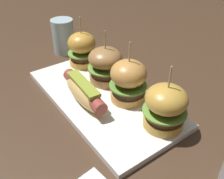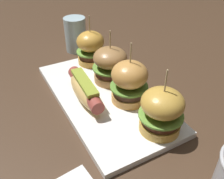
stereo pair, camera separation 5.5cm
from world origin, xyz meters
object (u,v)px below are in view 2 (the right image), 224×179
(slider_center_left, at_px, (110,65))
(water_glass, at_px, (76,34))
(slider_center_right, at_px, (129,82))
(slider_far_left, at_px, (91,47))
(hot_dog, at_px, (85,89))
(slider_far_right, at_px, (162,111))
(platter_main, at_px, (104,97))

(slider_center_left, bearing_deg, water_glass, 179.71)
(slider_center_right, bearing_deg, slider_far_left, 179.88)
(hot_dog, bearing_deg, slider_far_right, 28.39)
(slider_far_right, bearing_deg, slider_center_left, 179.97)
(hot_dog, xyz_separation_m, slider_far_right, (0.17, 0.09, 0.02))
(platter_main, height_order, slider_center_left, slider_center_left)
(slider_center_left, height_order, water_glass, slider_center_left)
(platter_main, bearing_deg, hot_dog, -97.97)
(slider_far_left, relative_size, slider_far_right, 1.01)
(hot_dog, bearing_deg, platter_main, 82.03)
(water_glass, bearing_deg, slider_far_right, -0.17)
(slider_center_right, distance_m, water_glass, 0.34)
(slider_far_left, bearing_deg, water_glass, 178.28)
(slider_center_left, distance_m, slider_center_right, 0.10)
(slider_center_left, bearing_deg, platter_main, -42.16)
(hot_dog, xyz_separation_m, slider_far_left, (-0.16, 0.09, 0.02))
(hot_dog, height_order, slider_far_left, slider_far_left)
(slider_far_right, bearing_deg, water_glass, 179.83)
(slider_far_right, height_order, water_glass, slider_far_right)
(platter_main, bearing_deg, water_glass, 171.06)
(slider_far_right, bearing_deg, hot_dog, -151.61)
(platter_main, bearing_deg, slider_far_left, 165.57)
(hot_dog, height_order, water_glass, water_glass)
(slider_far_left, relative_size, water_glass, 1.28)
(water_glass, bearing_deg, slider_center_left, -0.29)
(platter_main, height_order, water_glass, water_glass)
(platter_main, xyz_separation_m, slider_center_left, (-0.05, 0.04, 0.05))
(hot_dog, xyz_separation_m, slider_center_right, (0.05, 0.09, 0.02))
(slider_center_left, height_order, slider_center_right, slider_center_right)
(slider_center_right, bearing_deg, platter_main, -138.83)
(slider_far_left, distance_m, slider_far_right, 0.32)
(slider_far_left, bearing_deg, hot_dog, -29.39)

